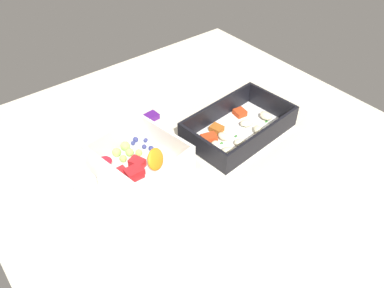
{
  "coord_description": "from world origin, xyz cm",
  "views": [
    {
      "loc": [
        -36.82,
        -43.76,
        52.81
      ],
      "look_at": [
        -2.05,
        -0.01,
        4.0
      ],
      "focal_mm": 35.52,
      "sensor_mm": 36.0,
      "label": 1
    }
  ],
  "objects_px": {
    "pasta_container": "(238,129)",
    "fruit_bowl": "(138,162)",
    "paper_cup_liner": "(85,185)",
    "candy_bar": "(144,120)"
  },
  "relations": [
    {
      "from": "pasta_container",
      "to": "paper_cup_liner",
      "type": "height_order",
      "value": "pasta_container"
    },
    {
      "from": "pasta_container",
      "to": "paper_cup_liner",
      "type": "bearing_deg",
      "value": 163.98
    },
    {
      "from": "pasta_container",
      "to": "fruit_bowl",
      "type": "height_order",
      "value": "fruit_bowl"
    },
    {
      "from": "fruit_bowl",
      "to": "pasta_container",
      "type": "bearing_deg",
      "value": -11.03
    },
    {
      "from": "candy_bar",
      "to": "fruit_bowl",
      "type": "bearing_deg",
      "value": -126.6
    },
    {
      "from": "paper_cup_liner",
      "to": "pasta_container",
      "type": "bearing_deg",
      "value": -11.07
    },
    {
      "from": "pasta_container",
      "to": "fruit_bowl",
      "type": "xyz_separation_m",
      "value": [
        -0.22,
        0.04,
        0.0
      ]
    },
    {
      "from": "pasta_container",
      "to": "fruit_bowl",
      "type": "relative_size",
      "value": 1.33
    },
    {
      "from": "candy_bar",
      "to": "paper_cup_liner",
      "type": "bearing_deg",
      "value": -152.48
    },
    {
      "from": "pasta_container",
      "to": "fruit_bowl",
      "type": "bearing_deg",
      "value": 164.02
    }
  ]
}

